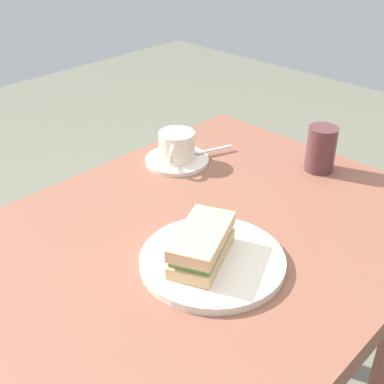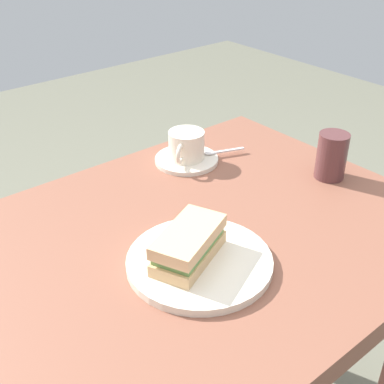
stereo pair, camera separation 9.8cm
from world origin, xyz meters
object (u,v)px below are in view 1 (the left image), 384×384
Objects in this scene: sandwich_front at (202,244)px; spoon at (207,151)px; coffee_cup at (177,145)px; drinking_glass at (321,149)px; sandwich_plate at (212,260)px; coffee_saucer at (177,160)px; dining_table at (169,304)px.

sandwich_front reaches higher than spoon.
drinking_glass is (-0.19, 0.25, 0.01)m from coffee_cup.
coffee_cup reaches higher than sandwich_plate.
coffee_saucer is 0.32m from drinking_glass.
sandwich_front is 1.58× the size of coffee_cup.
sandwich_plate is 1.53× the size of sandwich_front.
sandwich_plate is at bearing 114.04° from dining_table.
coffee_cup is (-0.23, -0.29, 0.00)m from sandwich_front.
coffee_saucer is at bearing -125.77° from sandwich_plate.
sandwich_front is 1.65× the size of spoon.
sandwich_plate reaches higher than coffee_saucer.
sandwich_front is 0.40m from spoon.
spoon is (-0.07, 0.03, 0.01)m from coffee_saucer.
spoon reaches higher than sandwich_plate.
drinking_glass is at bearing 118.57° from spoon.
drinking_glass reaches higher than dining_table.
coffee_cup is (-0.22, -0.30, 0.04)m from sandwich_plate.
sandwich_plate is 0.37m from coffee_cup.
coffee_saucer reaches higher than dining_table.
dining_table is at bearing 42.38° from coffee_saucer.
coffee_cup is at bearing -128.43° from sandwich_front.
spoon is at bearing -138.87° from sandwich_front.
sandwich_plate is 1.68× the size of coffee_saucer.
sandwich_front is 0.37m from coffee_cup.
spoon is 0.26m from drinking_glass.
spoon is (-0.07, 0.03, -0.03)m from coffee_cup.
sandwich_front is at bearing 41.13° from spoon.
spoon is (-0.32, -0.20, 0.13)m from dining_table.
drinking_glass is (-0.19, 0.25, 0.05)m from coffee_saucer.
sandwich_front is 0.42m from drinking_glass.
sandwich_plate is 0.40m from spoon.
sandwich_plate is at bearing 7.04° from drinking_glass.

